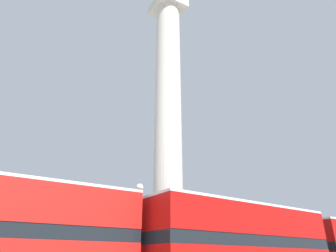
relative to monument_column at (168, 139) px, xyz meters
name	(u,v)px	position (x,y,z in m)	size (l,w,h in m)	color
monument_column	(168,139)	(0.00, 0.00, 0.00)	(4.97, 4.97, 25.80)	beige
bus_a	(245,243)	(0.97, -6.31, -7.84)	(11.56, 3.58, 4.31)	#A80F0C
bus_c	(6,234)	(-10.20, -5.30, -7.77)	(10.21, 3.09, 4.45)	red
street_lamp	(138,225)	(-3.00, -1.58, -6.72)	(0.45, 0.45, 6.01)	black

